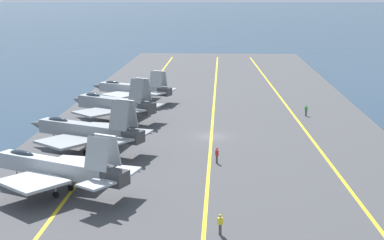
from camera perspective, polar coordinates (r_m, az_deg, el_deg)
The scene contains 12 objects.
ground_plane at distance 79.40m, azimuth 1.89°, elevation -1.87°, with size 2000.00×2000.00×0.00m, color #23384C.
carrier_deck at distance 79.35m, azimuth 1.89°, elevation -1.73°, with size 212.73×48.27×0.40m, color #424244.
deck_stripe_foul_line at distance 80.19m, azimuth 11.42°, elevation -1.68°, with size 191.46×0.36×0.01m, color yellow.
deck_stripe_centerline at distance 79.30m, azimuth 1.89°, elevation -1.59°, with size 191.46×0.36×0.01m, color yellow.
deck_stripe_edge_line at distance 80.62m, azimuth -7.59°, elevation -1.46°, with size 191.46×0.36×0.01m, color yellow.
parked_jet_nearest at distance 58.26m, azimuth -13.06°, elevation -4.50°, with size 12.32×16.75×6.39m.
parked_jet_second at distance 72.27m, azimuth -10.27°, elevation -0.99°, with size 13.54×16.56×6.88m.
parked_jet_third at distance 89.00m, azimuth -7.72°, elevation 1.55°, with size 13.40×15.25×6.84m.
parked_jet_fourth at distance 103.92m, azimuth -5.85°, elevation 3.01°, with size 12.59×15.98×5.79m.
crew_yellow_vest at distance 47.93m, azimuth 2.75°, elevation -9.98°, with size 0.37×0.45×1.76m.
crew_red_vest at distance 66.89m, azimuth 2.43°, elevation -3.38°, with size 0.45×0.39×1.83m.
crew_green_vest at distance 93.58m, azimuth 11.01°, elevation 0.96°, with size 0.42×0.46×1.76m.
Camera 1 is at (-76.92, -1.32, 19.66)m, focal length 55.00 mm.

